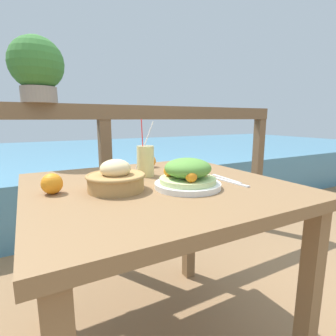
% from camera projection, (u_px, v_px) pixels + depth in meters
% --- Properties ---
extents(patio_table, '(0.96, 0.92, 0.75)m').
position_uv_depth(patio_table, '(157.00, 209.00, 1.05)').
color(patio_table, olive).
rests_on(patio_table, ground_plane).
extents(railing_fence, '(2.80, 0.08, 1.09)m').
position_uv_depth(railing_fence, '(105.00, 149.00, 1.65)').
color(railing_fence, brown).
rests_on(railing_fence, ground_plane).
extents(sea_backdrop, '(12.00, 4.00, 0.52)m').
position_uv_depth(sea_backdrop, '(61.00, 169.00, 3.91)').
color(sea_backdrop, teal).
rests_on(sea_backdrop, ground_plane).
extents(salad_plate, '(0.24, 0.24, 0.11)m').
position_uv_depth(salad_plate, '(188.00, 175.00, 0.95)').
color(salad_plate, silver).
rests_on(salad_plate, patio_table).
extents(drink_glass, '(0.09, 0.08, 0.25)m').
position_uv_depth(drink_glass, '(145.00, 161.00, 1.15)').
color(drink_glass, '#DBCC7F').
rests_on(drink_glass, patio_table).
extents(bread_basket, '(0.21, 0.21, 0.11)m').
position_uv_depth(bread_basket, '(116.00, 178.00, 0.92)').
color(bread_basket, '#AD7F47').
rests_on(bread_basket, patio_table).
extents(potted_plant, '(0.28, 0.28, 0.35)m').
position_uv_depth(potted_plant, '(37.00, 67.00, 1.40)').
color(potted_plant, gray).
rests_on(potted_plant, railing_fence).
extents(fork, '(0.03, 0.18, 0.00)m').
position_uv_depth(fork, '(230.00, 182.00, 1.04)').
color(fork, silver).
rests_on(fork, patio_table).
extents(knife, '(0.02, 0.18, 0.00)m').
position_uv_depth(knife, '(226.00, 179.00, 1.09)').
color(knife, silver).
rests_on(knife, patio_table).
extents(orange_near_basket, '(0.06, 0.06, 0.06)m').
position_uv_depth(orange_near_basket, '(150.00, 161.00, 1.36)').
color(orange_near_basket, orange).
rests_on(orange_near_basket, patio_table).
extents(orange_near_glass, '(0.07, 0.07, 0.07)m').
position_uv_depth(orange_near_glass, '(52.00, 184.00, 0.88)').
color(orange_near_glass, orange).
rests_on(orange_near_glass, patio_table).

